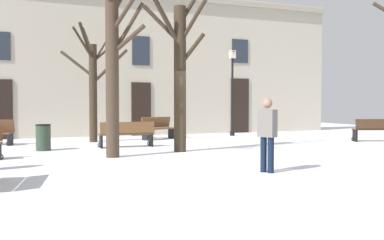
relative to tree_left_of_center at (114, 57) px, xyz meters
name	(u,v)px	position (x,y,z in m)	size (l,w,h in m)	color
ground_plane	(214,155)	(2.78, -0.67, -2.80)	(33.89, 33.89, 0.00)	white
building_facade	(135,62)	(2.78, 8.11, 0.68)	(21.18, 0.60, 6.83)	#BCB29E
tree_left_of_center	(114,57)	(0.00, 0.00, 0.00)	(1.43, 1.54, 5.48)	#423326
tree_foreground	(180,70)	(2.21, 0.64, -0.24)	(2.07, 1.18, 5.49)	#382B1E
tree_near_facade	(93,83)	(0.30, 5.18, -0.48)	(2.46, 2.13, 4.58)	#382B1E
streetlamp	(232,83)	(6.88, 6.14, -0.34)	(0.30, 0.30, 4.03)	black
litter_bin	(43,137)	(-1.72, 2.60, -2.37)	(0.49, 0.49, 0.84)	#2D3D2D
bench_by_litter_bin	(158,128)	(3.03, 5.44, -2.33)	(1.61, 1.02, 0.94)	brown
bench_back_to_back_left	(127,134)	(1.00, 2.65, -2.34)	(1.91, 0.56, 0.88)	brown
bench_near_lamp	(377,129)	(10.70, 1.15, -2.32)	(1.86, 1.06, 0.90)	#3D2819
person_crossing_plaza	(267,132)	(2.51, -3.95, -1.91)	(0.37, 0.44, 1.62)	black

